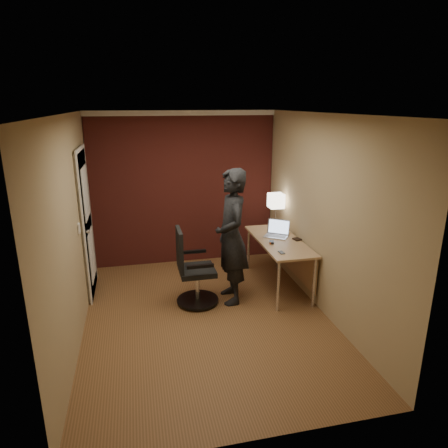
{
  "coord_description": "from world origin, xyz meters",
  "views": [
    {
      "loc": [
        -0.78,
        -4.45,
        2.62
      ],
      "look_at": [
        0.35,
        0.55,
        1.05
      ],
      "focal_mm": 32.0,
      "sensor_mm": 36.0,
      "label": 1
    }
  ],
  "objects_px": {
    "laptop": "(277,232)",
    "desk_lamp": "(276,201)",
    "wallet": "(297,239)",
    "phone": "(282,252)",
    "desk": "(283,248)",
    "office_chair": "(192,272)",
    "person": "(232,237)",
    "mouse": "(272,242)"
  },
  "relations": [
    {
      "from": "desk",
      "to": "laptop",
      "type": "height_order",
      "value": "laptop"
    },
    {
      "from": "desk_lamp",
      "to": "office_chair",
      "type": "relative_size",
      "value": 0.52
    },
    {
      "from": "phone",
      "to": "office_chair",
      "type": "xyz_separation_m",
      "value": [
        -1.15,
        0.25,
        -0.28
      ]
    },
    {
      "from": "laptop",
      "to": "wallet",
      "type": "height_order",
      "value": "laptop"
    },
    {
      "from": "desk",
      "to": "mouse",
      "type": "distance_m",
      "value": 0.29
    },
    {
      "from": "laptop",
      "to": "wallet",
      "type": "distance_m",
      "value": 0.33
    },
    {
      "from": "phone",
      "to": "desk_lamp",
      "type": "bearing_deg",
      "value": 72.11
    },
    {
      "from": "person",
      "to": "desk",
      "type": "bearing_deg",
      "value": 105.81
    },
    {
      "from": "laptop",
      "to": "person",
      "type": "distance_m",
      "value": 0.91
    },
    {
      "from": "desk",
      "to": "wallet",
      "type": "height_order",
      "value": "wallet"
    },
    {
      "from": "laptop",
      "to": "phone",
      "type": "relative_size",
      "value": 3.64
    },
    {
      "from": "desk",
      "to": "phone",
      "type": "xyz_separation_m",
      "value": [
        -0.22,
        -0.49,
        0.13
      ]
    },
    {
      "from": "desk_lamp",
      "to": "office_chair",
      "type": "bearing_deg",
      "value": -149.65
    },
    {
      "from": "wallet",
      "to": "person",
      "type": "xyz_separation_m",
      "value": [
        -1.01,
        -0.18,
        0.17
      ]
    },
    {
      "from": "mouse",
      "to": "phone",
      "type": "xyz_separation_m",
      "value": [
        0.01,
        -0.38,
        -0.01
      ]
    },
    {
      "from": "desk",
      "to": "laptop",
      "type": "distance_m",
      "value": 0.27
    },
    {
      "from": "laptop",
      "to": "desk_lamp",
      "type": "bearing_deg",
      "value": 74.19
    },
    {
      "from": "desk",
      "to": "wallet",
      "type": "xyz_separation_m",
      "value": [
        0.18,
        -0.06,
        0.14
      ]
    },
    {
      "from": "desk_lamp",
      "to": "wallet",
      "type": "xyz_separation_m",
      "value": [
        0.09,
        -0.67,
        -0.41
      ]
    },
    {
      "from": "laptop",
      "to": "desk",
      "type": "bearing_deg",
      "value": -78.15
    },
    {
      "from": "desk",
      "to": "phone",
      "type": "distance_m",
      "value": 0.56
    },
    {
      "from": "phone",
      "to": "wallet",
      "type": "height_order",
      "value": "wallet"
    },
    {
      "from": "laptop",
      "to": "mouse",
      "type": "xyz_separation_m",
      "value": [
        -0.19,
        -0.3,
        -0.05
      ]
    },
    {
      "from": "office_chair",
      "to": "desk",
      "type": "bearing_deg",
      "value": 10.0
    },
    {
      "from": "office_chair",
      "to": "mouse",
      "type": "bearing_deg",
      "value": 6.35
    },
    {
      "from": "wallet",
      "to": "mouse",
      "type": "bearing_deg",
      "value": -172.12
    },
    {
      "from": "person",
      "to": "mouse",
      "type": "bearing_deg",
      "value": 101.48
    },
    {
      "from": "wallet",
      "to": "office_chair",
      "type": "bearing_deg",
      "value": -173.25
    },
    {
      "from": "desk",
      "to": "office_chair",
      "type": "distance_m",
      "value": 1.4
    },
    {
      "from": "laptop",
      "to": "mouse",
      "type": "distance_m",
      "value": 0.35
    },
    {
      "from": "mouse",
      "to": "desk",
      "type": "bearing_deg",
      "value": 43.53
    },
    {
      "from": "wallet",
      "to": "office_chair",
      "type": "distance_m",
      "value": 1.58
    },
    {
      "from": "phone",
      "to": "wallet",
      "type": "distance_m",
      "value": 0.59
    },
    {
      "from": "mouse",
      "to": "phone",
      "type": "distance_m",
      "value": 0.38
    },
    {
      "from": "phone",
      "to": "laptop",
      "type": "bearing_deg",
      "value": 72.35
    },
    {
      "from": "desk_lamp",
      "to": "wallet",
      "type": "bearing_deg",
      "value": -82.1
    },
    {
      "from": "mouse",
      "to": "person",
      "type": "xyz_separation_m",
      "value": [
        -0.61,
        -0.13,
        0.17
      ]
    },
    {
      "from": "office_chair",
      "to": "person",
      "type": "relative_size",
      "value": 0.57
    },
    {
      "from": "wallet",
      "to": "office_chair",
      "type": "height_order",
      "value": "office_chair"
    },
    {
      "from": "desk_lamp",
      "to": "laptop",
      "type": "relative_size",
      "value": 1.28
    },
    {
      "from": "desk",
      "to": "desk_lamp",
      "type": "distance_m",
      "value": 0.82
    },
    {
      "from": "desk_lamp",
      "to": "laptop",
      "type": "bearing_deg",
      "value": -105.81
    }
  ]
}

